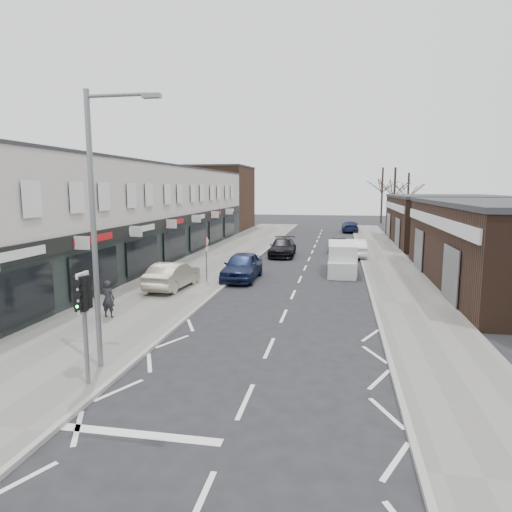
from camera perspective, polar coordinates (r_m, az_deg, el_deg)
The scene contains 20 objects.
ground at distance 14.08m, azimuth 0.40°, elevation -14.15°, with size 160.00×160.00×0.00m, color black.
pavement_left at distance 36.34m, azimuth -4.03°, elevation 0.01°, with size 5.50×64.00×0.12m, color slate.
pavement_right at distance 35.38m, azimuth 15.98°, elevation -0.54°, with size 3.50×64.00×0.12m, color slate.
shop_terrace_left at distance 35.99m, azimuth -15.62°, elevation 5.22°, with size 8.00×41.00×7.10m, color beige.
brick_block_far at distance 59.92m, azimuth -4.85°, elevation 7.13°, with size 8.00×10.00×8.00m, color #442B1D.
right_unit_far at distance 48.01m, azimuth 22.79°, elevation 4.06°, with size 10.00×16.00×4.50m, color #332117.
tree_far_a at distance 61.41m, azimuth 16.73°, elevation 3.09°, with size 3.60×3.60×8.00m, color #382D26, non-canonical shape.
tree_far_b at distance 67.65m, azimuth 18.29°, elevation 3.49°, with size 3.60×3.60×7.50m, color #382D26, non-canonical shape.
tree_far_c at distance 73.26m, azimuth 15.34°, elevation 3.97°, with size 3.60×3.60×8.50m, color #382D26, non-canonical shape.
traffic_light at distance 13.03m, azimuth -20.77°, elevation -5.42°, with size 0.28×0.60×3.10m.
street_lamp at distance 13.81m, azimuth -19.09°, elevation 4.70°, with size 2.23×0.22×8.00m.
warning_sign at distance 26.08m, azimuth -6.17°, elevation 1.37°, with size 0.12×0.80×2.70m.
white_van at distance 29.87m, azimuth 10.69°, elevation -0.34°, with size 1.84×4.94×1.91m.
sedan_on_pavement at distance 24.66m, azimuth -10.37°, elevation -2.37°, with size 1.49×4.28×1.41m, color #A49D83.
pedestrian at distance 19.83m, azimuth -18.02°, elevation -5.12°, with size 0.56×0.37×1.55m, color black.
parked_car_left_a at distance 27.15m, azimuth -1.75°, elevation -1.27°, with size 1.92×4.77×1.62m, color #142041.
parked_car_left_b at distance 36.52m, azimuth 3.34°, elevation 1.09°, with size 1.99×4.89×1.42m, color black.
parked_car_right_a at distance 36.76m, azimuth 12.29°, elevation 0.97°, with size 1.53×4.38×1.44m, color white.
parked_car_right_b at distance 39.61m, azimuth 10.28°, elevation 1.48°, with size 1.58×3.92×1.34m, color black.
parked_car_right_c at distance 57.55m, azimuth 11.66°, elevation 3.63°, with size 1.94×4.78×1.39m, color #151C42.
Camera 1 is at (2.26, -12.80, 5.43)m, focal length 32.00 mm.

